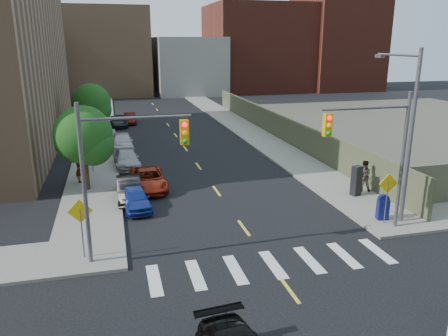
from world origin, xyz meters
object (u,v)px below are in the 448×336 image
pedestrian_east (364,176)px  parked_car_grey (119,121)px  parked_car_black (129,189)px  parked_car_red (148,179)px  parked_car_white (122,142)px  pedestrian_west (79,170)px  parked_car_silver (127,159)px  payphone (356,181)px  mailbox (383,207)px  parked_car_maroon (130,118)px  parked_car_blue (135,198)px

pedestrian_east → parked_car_grey: bearing=-41.0°
parked_car_black → parked_car_red: 2.13m
parked_car_white → pedestrian_west: bearing=-109.9°
parked_car_silver → pedestrian_west: 4.82m
parked_car_black → parked_car_silver: bearing=89.2°
parked_car_grey → payphone: bearing=-60.8°
parked_car_black → pedestrian_east: (14.38, -2.51, 0.47)m
mailbox → parked_car_maroon: bearing=122.9°
parked_car_maroon → payphone: size_ratio=2.05×
parked_car_silver → pedestrian_east: bearing=-38.1°
parked_car_silver → payphone: 16.99m
parked_car_black → payphone: payphone is taller
parked_car_white → mailbox: size_ratio=3.30×
parked_car_blue → mailbox: bearing=-28.3°
pedestrian_west → pedestrian_east: bearing=-121.1°
parked_car_grey → parked_car_silver: bearing=-86.4°
parked_car_maroon → parked_car_silver: bearing=-94.2°
parked_car_blue → mailbox: 13.63m
payphone → pedestrian_west: size_ratio=1.11×
parked_car_black → parked_car_white: parked_car_white is taller
parked_car_black → parked_car_grey: 24.44m
parked_car_maroon → mailbox: size_ratio=2.70×
parked_car_silver → mailbox: bearing=-51.6°
parked_car_black → parked_car_white: bearing=90.4°
parked_car_blue → parked_car_silver: size_ratio=0.83×
parked_car_grey → pedestrian_west: bearing=-95.5°
parked_car_red → parked_car_grey: bearing=92.4°
parked_car_red → pedestrian_east: (13.08, -4.21, 0.48)m
parked_car_grey → parked_car_blue: bearing=-86.3°
parked_car_black → pedestrian_east: size_ratio=2.06×
pedestrian_east → parked_car_silver: bearing=-13.9°
parked_car_blue → parked_car_white: parked_car_white is taller
parked_car_silver → parked_car_maroon: 18.75m
parked_car_black → parked_car_maroon: bearing=87.6°
parked_car_black → pedestrian_east: pedestrian_east is taller
pedestrian_west → parked_car_red: bearing=-127.0°
parked_car_blue → pedestrian_east: size_ratio=1.87×
parked_car_black → parked_car_maroon: parked_car_black is taller
parked_car_white → pedestrian_east: bearing=-47.2°
parked_car_red → payphone: 13.14m
pedestrian_west → mailbox: bearing=-135.0°
mailbox → pedestrian_west: (-15.98, 10.71, 0.15)m
parked_car_red → parked_car_silver: (-1.15, 5.67, -0.02)m
parked_car_blue → parked_car_red: bearing=67.2°
parked_car_blue → pedestrian_east: pedestrian_east is taller
mailbox → pedestrian_east: 4.63m
parked_car_red → payphone: size_ratio=2.56×
parked_car_black → parked_car_white: (0.00, 12.70, 0.12)m
parked_car_grey → payphone: payphone is taller
parked_car_red → pedestrian_west: bearing=153.3°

